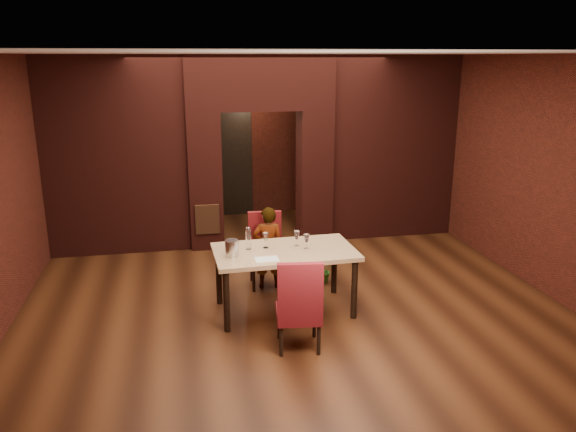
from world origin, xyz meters
name	(u,v)px	position (x,y,z in m)	size (l,w,h in m)	color
floor	(283,285)	(0.00, 0.00, 0.00)	(8.00, 8.00, 0.00)	#4A2512
ceiling	(282,53)	(0.00, 0.00, 3.20)	(7.00, 8.00, 0.04)	silver
wall_back	(245,136)	(0.00, 4.00, 1.60)	(7.00, 0.04, 3.20)	maroon
wall_front	(392,292)	(0.00, -4.00, 1.60)	(7.00, 0.04, 3.20)	maroon
wall_left	(6,187)	(-3.50, 0.00, 1.60)	(0.04, 8.00, 3.20)	maroon
wall_right	(515,166)	(3.50, 0.00, 1.60)	(0.04, 8.00, 3.20)	maroon
pillar_left	(205,180)	(-0.95, 2.00, 1.15)	(0.55, 0.55, 2.30)	maroon
pillar_right	(314,176)	(0.95, 2.00, 1.15)	(0.55, 0.55, 2.30)	maroon
lintel	(259,83)	(0.00, 2.00, 2.75)	(2.45, 0.55, 0.90)	maroon
wing_wall_left	(116,157)	(-2.36, 2.00, 1.60)	(2.27, 0.35, 3.20)	maroon
wing_wall_right	(392,148)	(2.36, 2.00, 1.60)	(2.27, 0.35, 3.20)	maroon
vent_panel	(207,219)	(-0.95, 1.71, 0.55)	(0.40, 0.03, 0.50)	#96502B
rear_door	(227,164)	(-0.40, 3.94, 1.05)	(0.90, 0.08, 2.10)	black
rear_door_frame	(227,165)	(-0.40, 3.90, 1.05)	(1.02, 0.04, 2.22)	black
dining_table	(285,280)	(-0.14, -0.83, 0.41)	(1.76, 0.99, 0.83)	tan
chair_far	(266,251)	(-0.23, 0.03, 0.52)	(0.47, 0.47, 1.04)	maroon
chair_near	(299,302)	(-0.16, -1.78, 0.54)	(0.49, 0.49, 1.08)	maroon
person_seated	(268,248)	(-0.21, -0.03, 0.59)	(0.43, 0.28, 1.18)	silver
wine_glass_a	(266,240)	(-0.35, -0.70, 0.93)	(0.08, 0.08, 0.20)	white
wine_glass_b	(297,238)	(0.05, -0.71, 0.93)	(0.08, 0.08, 0.20)	white
wine_glass_c	(307,241)	(0.15, -0.84, 0.92)	(0.08, 0.08, 0.19)	white
tasting_sheet	(267,259)	(-0.41, -1.12, 0.83)	(0.28, 0.20, 0.00)	white
wine_bucket	(232,248)	(-0.80, -0.93, 0.93)	(0.17, 0.17, 0.20)	silver
water_bottle	(248,238)	(-0.57, -0.70, 0.97)	(0.07, 0.07, 0.29)	white
potted_plant	(323,270)	(0.59, 0.00, 0.18)	(0.33, 0.29, 0.37)	#2F6C20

